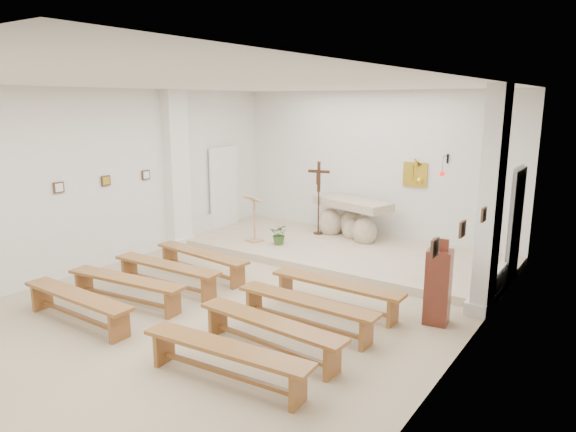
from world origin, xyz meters
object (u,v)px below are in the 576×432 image
Objects in this scene: bench_right_third at (270,328)px; bench_left_fourth at (77,301)px; crucifix_stand at (319,193)px; bench_left_third at (126,284)px; lectern at (254,219)px; bench_left_front at (202,258)px; donation_pedestal at (438,286)px; bench_right_second at (306,307)px; bench_left_second at (167,270)px; altar at (351,221)px; bench_right_fourth at (226,355)px; bench_right_front at (336,289)px.

bench_right_third and bench_left_fourth have the same top height.
bench_left_third is at bearing -107.28° from crucifix_stand.
lectern is 0.47× the size of bench_left_front.
bench_right_second is (-1.47, -1.31, -0.22)m from donation_pedestal.
bench_right_third is (-1.47, -2.18, -0.22)m from donation_pedestal.
bench_left_third is 1.00× the size of bench_right_third.
bench_left_second is at bearing -179.38° from bench_right_second.
bench_right_third is at bearing -57.57° from altar.
bench_left_third and bench_right_third have the same top height.
donation_pedestal is 0.58× the size of bench_left_fourth.
bench_left_fourth is at bearing -106.57° from crucifix_stand.
bench_left_fourth is at bearing 175.12° from bench_right_fourth.
bench_left_front is 1.00× the size of bench_left_third.
bench_left_second is at bearing -89.77° from altar.
crucifix_stand is 6.62m from bench_right_fourth.
bench_right_second is at bearing 9.74° from bench_left_third.
altar reaches higher than bench_right_third.
donation_pedestal is 1.98m from bench_right_second.
bench_left_third is (-0.46, -5.23, -0.80)m from crucifix_stand.
lectern is 0.48× the size of bench_left_fourth.
bench_left_fourth is 2.90m from bench_right_fourth.
bench_left_front is 2.62m from bench_left_fourth.
crucifix_stand is 5.31m from bench_left_third.
lectern is 5.07m from bench_right_third.
bench_right_second is 1.00× the size of bench_left_fourth.
bench_right_front is (1.68, -3.69, -0.17)m from altar.
lectern is at bearing 88.80° from bench_left_third.
bench_right_fourth is (2.90, -2.62, 0.00)m from bench_left_front.
bench_right_fourth is at bearing -86.98° from bench_right_third.
bench_right_front and bench_right_second have the same top height.
lectern is 2.15m from bench_left_front.
bench_right_third is at bearing 85.12° from bench_right_fourth.
bench_left_third is (0.00, -0.87, 0.00)m from bench_left_second.
bench_left_fourth is at bearing -74.23° from lectern.
lectern reaches higher than altar.
altar is at bearing 2.78° from crucifix_stand.
bench_left_fourth is (0.00, -1.74, 0.00)m from bench_left_second.
crucifix_stand is 6.17m from bench_left_fourth.
bench_right_front is at bearing 5.30° from bench_left_front.
bench_right_front is 1.00× the size of bench_right_second.
donation_pedestal is at bearing 42.35° from bench_right_second.
altar is 1.01m from crucifix_stand.
bench_left_fourth is at bearing -137.89° from bench_right_front.
bench_left_fourth is (0.00, -2.62, 0.00)m from bench_left_front.
bench_right_fourth is (2.90, 0.00, 0.00)m from bench_left_fourth.
donation_pedestal is 4.89m from bench_left_third.
altar is 1.54× the size of donation_pedestal.
lectern is 5.75m from bench_right_fourth.
crucifix_stand is 0.77× the size of bench_left_front.
bench_right_second and bench_left_fourth have the same top height.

